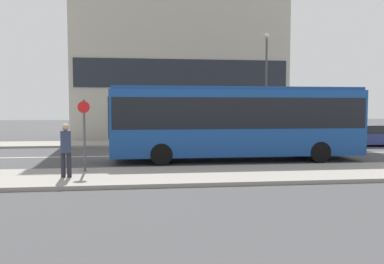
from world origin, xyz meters
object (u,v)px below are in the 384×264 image
at_px(parked_car_0, 368,136).
at_px(bus_stop_sign, 84,130).
at_px(pedestrian_near_stop, 66,147).
at_px(street_lamp, 266,77).
at_px(city_bus, 236,119).

bearing_deg(parked_car_0, bus_stop_sign, -152.41).
xyz_separation_m(parked_car_0, pedestrian_near_stop, (-17.12, -9.88, 0.53)).
relative_size(parked_car_0, bus_stop_sign, 1.58).
relative_size(bus_stop_sign, street_lamp, 0.36).
bearing_deg(city_bus, pedestrian_near_stop, -150.20).
bearing_deg(street_lamp, bus_stop_sign, -134.88).
height_order(parked_car_0, bus_stop_sign, bus_stop_sign).
xyz_separation_m(city_bus, pedestrian_near_stop, (-6.94, -4.26, -0.80)).
relative_size(city_bus, parked_car_0, 2.78).
relative_size(pedestrian_near_stop, bus_stop_sign, 0.69).
bearing_deg(pedestrian_near_stop, city_bus, 29.29).
relative_size(city_bus, bus_stop_sign, 4.39).
relative_size(parked_car_0, street_lamp, 0.57).
height_order(pedestrian_near_stop, street_lamp, street_lamp).
distance_m(parked_car_0, pedestrian_near_stop, 19.78).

